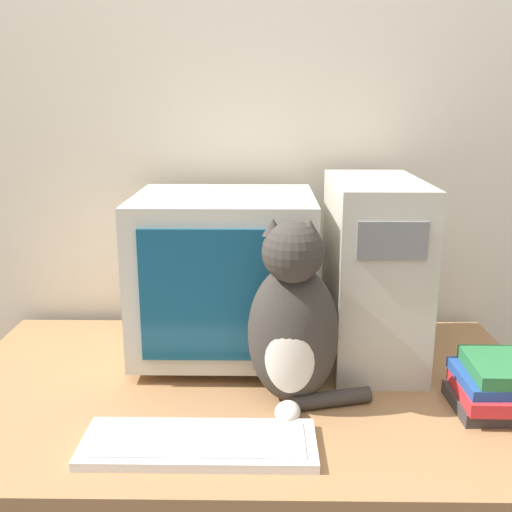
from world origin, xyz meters
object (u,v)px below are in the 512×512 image
(crt_monitor, at_px, (225,274))
(pen, at_px, (128,428))
(keyboard, at_px, (199,443))
(computer_tower, at_px, (373,270))
(book_stack, at_px, (493,386))
(cat, at_px, (293,323))

(crt_monitor, bearing_deg, pen, -114.39)
(keyboard, bearing_deg, crt_monitor, 87.06)
(computer_tower, relative_size, pen, 3.59)
(keyboard, bearing_deg, book_stack, 14.59)
(keyboard, bearing_deg, pen, 157.47)
(cat, distance_m, pen, 0.39)
(cat, height_order, book_stack, cat)
(book_stack, bearing_deg, crt_monitor, 154.34)
(pen, bearing_deg, keyboard, -22.53)
(crt_monitor, relative_size, cat, 1.07)
(cat, bearing_deg, pen, -151.79)
(book_stack, bearing_deg, computer_tower, 127.66)
(computer_tower, distance_m, cat, 0.33)
(keyboard, bearing_deg, computer_tower, 48.03)
(computer_tower, xyz_separation_m, keyboard, (-0.39, -0.43, -0.21))
(cat, height_order, pen, cat)
(cat, relative_size, book_stack, 2.18)
(pen, bearing_deg, crt_monitor, 65.61)
(crt_monitor, distance_m, computer_tower, 0.36)
(cat, bearing_deg, book_stack, 4.81)
(computer_tower, height_order, cat, computer_tower)
(crt_monitor, relative_size, pen, 3.48)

